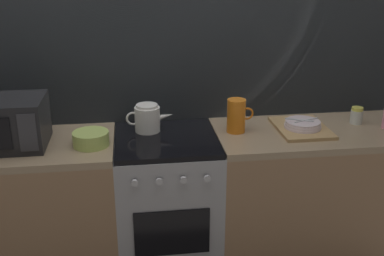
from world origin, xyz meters
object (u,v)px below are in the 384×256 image
mixing_bowl (91,139)px  dish_pile (302,126)px  stove_unit (167,206)px  microwave (2,123)px  spice_jar (357,115)px  pitcher (237,116)px  kettle (148,118)px

mixing_bowl → dish_pile: size_ratio=0.50×
stove_unit → microwave: (-0.89, -0.01, 0.59)m
spice_jar → mixing_bowl: bearing=-174.9°
microwave → pitcher: (1.31, 0.05, -0.03)m
dish_pile → spice_jar: 0.39m
dish_pile → pitcher: bearing=176.1°
stove_unit → pitcher: size_ratio=4.50×
stove_unit → spice_jar: spice_jar is taller
mixing_bowl → microwave: bearing=173.3°
pitcher → dish_pile: (0.40, -0.03, -0.08)m
microwave → mixing_bowl: bearing=-6.7°
microwave → pitcher: size_ratio=2.30×
microwave → mixing_bowl: size_ratio=2.30×
kettle → dish_pile: kettle is taller
kettle → dish_pile: bearing=-6.6°
mixing_bowl → spice_jar: (1.62, 0.14, 0.01)m
kettle → spice_jar: (1.30, -0.04, -0.03)m
pitcher → kettle: bearing=171.3°
microwave → dish_pile: bearing=0.7°
mixing_bowl → dish_pile: mixing_bowl is taller
stove_unit → mixing_bowl: size_ratio=4.50×
kettle → mixing_bowl: size_ratio=1.42×
microwave → spice_jar: microwave is taller
kettle → dish_pile: 0.93m
stove_unit → microwave: bearing=-179.5°
dish_pile → spice_jar: (0.38, 0.07, 0.03)m
kettle → microwave: bearing=-170.9°
stove_unit → kettle: bearing=129.7°
pitcher → dish_pile: 0.41m
microwave → stove_unit: bearing=0.5°
microwave → kettle: (0.79, 0.13, -0.05)m
microwave → pitcher: bearing=2.1°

